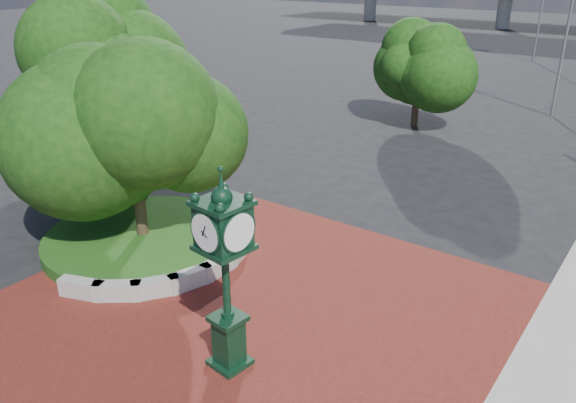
% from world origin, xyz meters
% --- Properties ---
extents(ground, '(200.00, 200.00, 0.00)m').
position_xyz_m(ground, '(0.00, 0.00, 0.00)').
color(ground, black).
rests_on(ground, ground).
extents(plaza, '(12.00, 12.00, 0.04)m').
position_xyz_m(plaza, '(0.00, -1.00, 0.02)').
color(plaza, maroon).
rests_on(plaza, ground).
extents(planter_wall, '(2.96, 6.77, 0.54)m').
position_xyz_m(planter_wall, '(-2.71, -0.00, 0.27)').
color(planter_wall, '#9E9B93').
rests_on(planter_wall, ground).
extents(grass_bed, '(6.10, 6.10, 0.40)m').
position_xyz_m(grass_bed, '(-5.00, 0.00, 0.20)').
color(grass_bed, '#214C15').
rests_on(grass_bed, ground).
extents(tree_planter, '(5.20, 5.20, 6.33)m').
position_xyz_m(tree_planter, '(-5.00, 0.00, 3.72)').
color(tree_planter, '#38281C').
rests_on(tree_planter, ground).
extents(tree_northwest, '(5.60, 5.60, 6.93)m').
position_xyz_m(tree_northwest, '(-13.00, 5.00, 4.12)').
color(tree_northwest, '#38281C').
rests_on(tree_northwest, ground).
extents(tree_street, '(4.40, 4.40, 5.45)m').
position_xyz_m(tree_street, '(-4.00, 18.00, 3.24)').
color(tree_street, '#38281C').
rests_on(tree_street, ground).
extents(post_clock, '(1.05, 1.05, 4.60)m').
position_xyz_m(post_clock, '(1.06, -2.74, 2.53)').
color(post_clock, black).
rests_on(post_clock, ground).
extents(street_lamp_near, '(1.86, 0.57, 8.36)m').
position_xyz_m(street_lamp_near, '(1.72, 24.70, 4.90)').
color(street_lamp_near, slate).
rests_on(street_lamp_near, ground).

